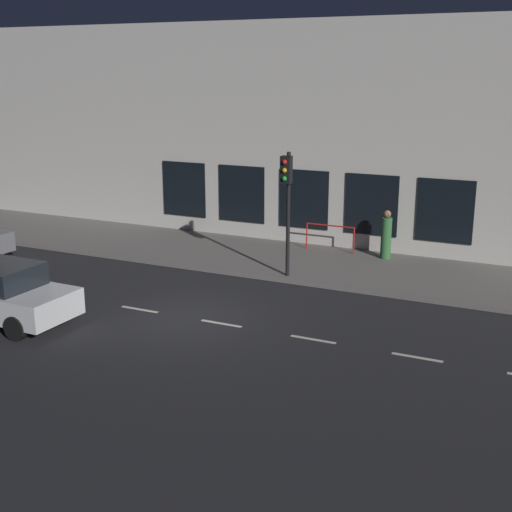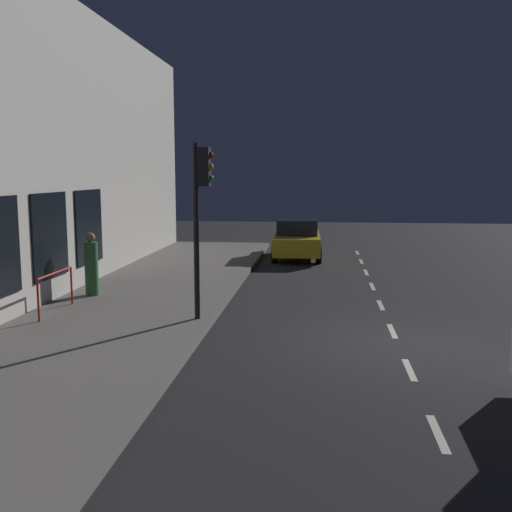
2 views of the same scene
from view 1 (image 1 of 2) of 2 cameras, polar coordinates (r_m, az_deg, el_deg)
ground_plane at (r=18.78m, az=-5.61°, el=-5.15°), size 60.00×60.00×0.00m
sidewalk at (r=24.06m, az=1.99°, el=-0.28°), size 4.50×32.00×0.15m
building_facade at (r=25.66m, az=4.35°, el=9.85°), size 0.65×32.00×8.25m
lane_centre_line at (r=18.31m, az=-2.90°, el=-5.62°), size 0.12×27.20×0.01m
traffic_light at (r=21.20m, az=2.59°, el=5.52°), size 0.47×0.32×3.94m
parked_car_2 at (r=19.36m, az=-20.21°, el=-2.95°), size 1.99×3.85×1.58m
pedestrian_0 at (r=24.16m, az=10.77°, el=1.64°), size 0.51×0.51×1.70m
red_railing at (r=24.82m, az=6.18°, el=1.98°), size 0.05×1.84×0.97m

